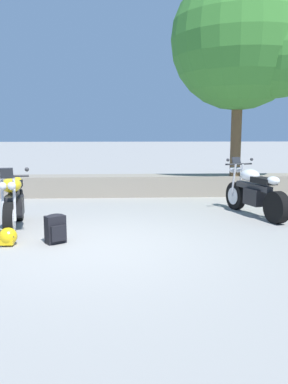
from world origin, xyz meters
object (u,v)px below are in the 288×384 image
object	(u,v)px
motorcycle_yellow_near_left	(13,203)
rider_helmet	(8,237)
motorcycle_white_centre	(254,193)
leafy_tree_mid_left	(247,43)
rider_backpack	(55,228)

from	to	relation	value
motorcycle_yellow_near_left	rider_helmet	size ratio (longest dim) A/B	7.35
motorcycle_white_centre	rider_helmet	xyz separation A→B (m)	(-4.49, -1.97, -0.35)
motorcycle_yellow_near_left	motorcycle_white_centre	xyz separation A→B (m)	(4.67, 0.95, 0.00)
rider_helmet	leafy_tree_mid_left	size ratio (longest dim) A/B	0.05
rider_backpack	rider_helmet	distance (m)	0.73
leafy_tree_mid_left	rider_backpack	bearing A→B (deg)	-134.83
leafy_tree_mid_left	motorcycle_yellow_near_left	bearing A→B (deg)	-146.91
motorcycle_yellow_near_left	leafy_tree_mid_left	distance (m)	7.05
motorcycle_white_centre	leafy_tree_mid_left	xyz separation A→B (m)	(0.46, 2.39, 3.49)
motorcycle_white_centre	leafy_tree_mid_left	distance (m)	4.25
motorcycle_yellow_near_left	rider_backpack	distance (m)	1.31
leafy_tree_mid_left	motorcycle_white_centre	bearing A→B (deg)	-100.86
rider_backpack	leafy_tree_mid_left	size ratio (longest dim) A/B	0.09
motorcycle_yellow_near_left	rider_helmet	distance (m)	1.09
motorcycle_yellow_near_left	rider_backpack	bearing A→B (deg)	-45.69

